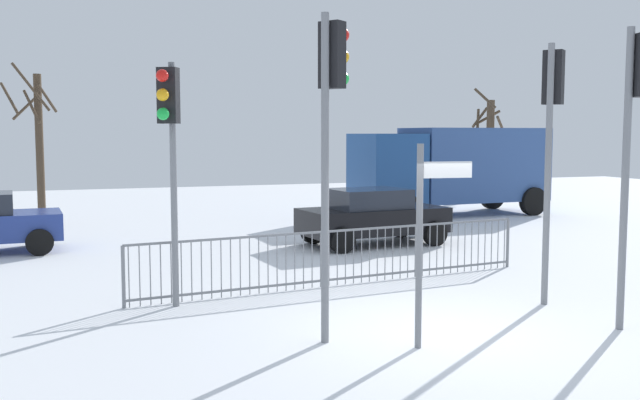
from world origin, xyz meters
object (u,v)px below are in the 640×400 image
(traffic_light_rear_right, at_px, (169,129))
(delivery_truck, at_px, (452,166))
(traffic_light_rear_left, at_px, (552,115))
(traffic_light_mid_left, at_px, (331,104))
(direction_sign_post, at_px, (424,234))
(car_black_near, at_px, (372,216))
(bare_tree_centre, at_px, (489,144))
(bare_tree_right, at_px, (38,142))
(traffic_light_mid_right, at_px, (638,110))

(traffic_light_rear_right, xyz_separation_m, delivery_truck, (11.45, 10.39, -1.24))
(traffic_light_rear_right, height_order, delivery_truck, traffic_light_rear_right)
(traffic_light_rear_left, distance_m, traffic_light_mid_left, 4.36)
(direction_sign_post, distance_m, car_black_near, 9.02)
(bare_tree_centre, bearing_deg, bare_tree_right, -168.46)
(bare_tree_right, bearing_deg, direction_sign_post, -71.73)
(car_black_near, bearing_deg, direction_sign_post, -115.20)
(traffic_light_rear_right, distance_m, car_black_near, 8.11)
(traffic_light_mid_right, bearing_deg, car_black_near, -162.10)
(traffic_light_mid_right, xyz_separation_m, traffic_light_mid_left, (-4.36, 1.01, 0.06))
(delivery_truck, bearing_deg, traffic_light_rear_right, 39.90)
(traffic_light_rear_left, bearing_deg, traffic_light_rear_right, -143.91)
(bare_tree_centre, bearing_deg, direction_sign_post, -125.51)
(traffic_light_mid_right, bearing_deg, bare_tree_centre, 168.02)
(traffic_light_mid_right, xyz_separation_m, direction_sign_post, (-3.32, 0.24, -1.68))
(traffic_light_mid_right, xyz_separation_m, bare_tree_right, (-8.48, 15.86, -0.61))
(traffic_light_mid_right, relative_size, bare_tree_centre, 0.89)
(traffic_light_rear_right, distance_m, delivery_truck, 15.51)
(traffic_light_mid_left, distance_m, direction_sign_post, 2.17)
(traffic_light_mid_left, xyz_separation_m, bare_tree_centre, (14.97, 18.75, -0.85))
(traffic_light_mid_left, relative_size, bare_tree_centre, 0.91)
(traffic_light_rear_right, relative_size, delivery_truck, 0.57)
(bare_tree_centre, bearing_deg, delivery_truck, -132.83)
(traffic_light_rear_right, bearing_deg, direction_sign_post, 159.42)
(bare_tree_right, bearing_deg, bare_tree_centre, 11.54)
(traffic_light_mid_right, distance_m, car_black_near, 9.04)
(direction_sign_post, distance_m, bare_tree_right, 16.48)
(traffic_light_rear_left, relative_size, bare_tree_right, 0.87)
(traffic_light_mid_right, bearing_deg, direction_sign_post, -77.96)
(traffic_light_mid_left, xyz_separation_m, bare_tree_right, (-4.11, 14.85, -0.67))
(bare_tree_centre, bearing_deg, traffic_light_rear_left, -120.76)
(traffic_light_rear_right, bearing_deg, bare_tree_centre, -106.96)
(car_black_near, xyz_separation_m, bare_tree_right, (-8.22, 7.17, 1.86))
(traffic_light_mid_right, height_order, car_black_near, traffic_light_mid_right)
(traffic_light_rear_left, bearing_deg, traffic_light_mid_right, -34.87)
(delivery_truck, bearing_deg, bare_tree_centre, -135.17)
(direction_sign_post, bearing_deg, traffic_light_rear_left, 31.19)
(traffic_light_rear_left, height_order, delivery_truck, traffic_light_rear_left)
(traffic_light_rear_right, height_order, car_black_near, traffic_light_rear_right)
(traffic_light_rear_left, distance_m, bare_tree_right, 16.38)
(traffic_light_rear_left, xyz_separation_m, direction_sign_post, (-3.24, -1.56, -1.65))
(traffic_light_mid_left, xyz_separation_m, delivery_truck, (9.63, 13.00, -1.56))
(traffic_light_rear_right, xyz_separation_m, bare_tree_centre, (16.78, 16.15, -0.53))
(traffic_light_rear_right, relative_size, car_black_near, 1.03)
(traffic_light_rear_right, height_order, direction_sign_post, traffic_light_rear_right)
(traffic_light_rear_right, relative_size, direction_sign_post, 1.47)
(traffic_light_rear_left, height_order, traffic_light_rear_right, traffic_light_rear_left)
(delivery_truck, height_order, bare_tree_centre, bare_tree_centre)
(traffic_light_mid_right, xyz_separation_m, traffic_light_rear_right, (-6.18, 3.61, -0.26))
(traffic_light_mid_left, bearing_deg, traffic_light_rear_right, -179.71)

